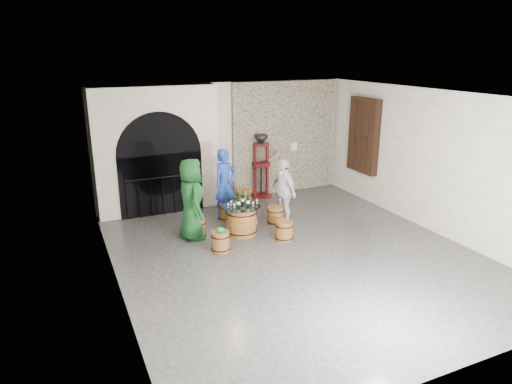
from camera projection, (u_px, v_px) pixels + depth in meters
name	position (u px, v px, depth m)	size (l,w,h in m)	color
ground	(295.00, 254.00, 9.38)	(8.00, 8.00, 0.00)	#2A2A2D
wall_back	(225.00, 143.00, 12.38)	(8.00, 8.00, 0.00)	beige
wall_front	(461.00, 263.00, 5.43)	(8.00, 8.00, 0.00)	beige
wall_left	(112.00, 203.00, 7.53)	(8.00, 8.00, 0.00)	beige
wall_right	(433.00, 162.00, 10.28)	(8.00, 8.00, 0.00)	beige
ceiling	(299.00, 96.00, 8.42)	(8.00, 8.00, 0.00)	beige
stone_facing_panel	(285.00, 138.00, 13.04)	(3.20, 0.12, 3.18)	gray
arched_opening	(158.00, 151.00, 11.41)	(3.10, 0.60, 3.19)	beige
shuttered_window	(363.00, 136.00, 12.26)	(0.23, 1.10, 2.00)	black
barrel_table	(241.00, 220.00, 10.29)	(0.87, 0.87, 0.68)	brown
barrel_stool_left	(197.00, 228.00, 10.14)	(0.41, 0.41, 0.44)	brown
barrel_stool_far	(227.00, 211.00, 11.22)	(0.41, 0.41, 0.44)	brown
barrel_stool_right	(275.00, 215.00, 10.93)	(0.41, 0.41, 0.44)	brown
barrel_stool_near_right	(284.00, 231.00, 10.01)	(0.41, 0.41, 0.44)	brown
barrel_stool_near_left	(221.00, 241.00, 9.45)	(0.41, 0.41, 0.44)	brown
green_cap	(220.00, 230.00, 9.37)	(0.23, 0.18, 0.10)	#0B7D3E
person_green	(192.00, 199.00, 9.92)	(0.88, 0.58, 1.81)	#113F1A
person_blue	(225.00, 184.00, 11.11)	(0.64, 0.42, 1.76)	navy
person_white	(283.00, 191.00, 10.91)	(0.92, 0.38, 1.57)	silver
wine_bottle_left	(238.00, 202.00, 10.07)	(0.08, 0.08, 0.32)	black
wine_bottle_center	(248.00, 200.00, 10.14)	(0.08, 0.08, 0.32)	black
wine_bottle_right	(243.00, 198.00, 10.28)	(0.08, 0.08, 0.32)	black
tasting_glass_a	(234.00, 206.00, 10.06)	(0.05, 0.05, 0.10)	#C17A25
tasting_glass_b	(257.00, 202.00, 10.32)	(0.05, 0.05, 0.10)	#C17A25
tasting_glass_c	(231.00, 203.00, 10.23)	(0.05, 0.05, 0.10)	#C17A25
tasting_glass_d	(244.00, 200.00, 10.46)	(0.05, 0.05, 0.10)	#C17A25
tasting_glass_e	(253.00, 204.00, 10.16)	(0.05, 0.05, 0.10)	#C17A25
tasting_glass_f	(228.00, 205.00, 10.09)	(0.05, 0.05, 0.10)	#C17A25
side_barrel	(244.00, 200.00, 11.80)	(0.43, 0.43, 0.57)	brown
corking_press	(261.00, 162.00, 12.66)	(0.74, 0.42, 1.79)	#500D11
control_box	(293.00, 146.00, 13.14)	(0.18, 0.10, 0.22)	silver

